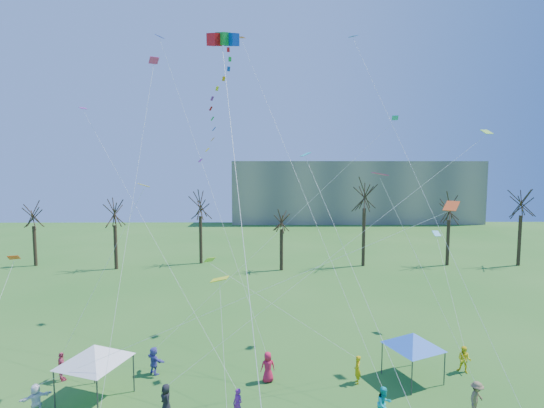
{
  "coord_description": "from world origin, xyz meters",
  "views": [
    {
      "loc": [
        0.43,
        -13.22,
        12.57
      ],
      "look_at": [
        0.63,
        5.0,
        11.0
      ],
      "focal_mm": 25.0,
      "sensor_mm": 36.0,
      "label": 1
    }
  ],
  "objects_px": {
    "big_box_kite": "(221,107)",
    "canopy_tent_blue": "(413,340)",
    "canopy_tent_white": "(95,353)",
    "distant_building": "(353,192)"
  },
  "relations": [
    {
      "from": "big_box_kite",
      "to": "canopy_tent_blue",
      "type": "height_order",
      "value": "big_box_kite"
    },
    {
      "from": "canopy_tent_white",
      "to": "canopy_tent_blue",
      "type": "height_order",
      "value": "canopy_tent_white"
    },
    {
      "from": "distant_building",
      "to": "canopy_tent_white",
      "type": "relative_size",
      "value": 14.74
    },
    {
      "from": "distant_building",
      "to": "canopy_tent_blue",
      "type": "distance_m",
      "value": 74.62
    },
    {
      "from": "distant_building",
      "to": "canopy_tent_blue",
      "type": "height_order",
      "value": "distant_building"
    },
    {
      "from": "canopy_tent_blue",
      "to": "canopy_tent_white",
      "type": "bearing_deg",
      "value": -173.67
    },
    {
      "from": "big_box_kite",
      "to": "canopy_tent_blue",
      "type": "bearing_deg",
      "value": 7.93
    },
    {
      "from": "canopy_tent_blue",
      "to": "big_box_kite",
      "type": "bearing_deg",
      "value": -172.07
    },
    {
      "from": "canopy_tent_white",
      "to": "canopy_tent_blue",
      "type": "bearing_deg",
      "value": 6.33
    },
    {
      "from": "canopy_tent_white",
      "to": "canopy_tent_blue",
      "type": "relative_size",
      "value": 1.14
    }
  ]
}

